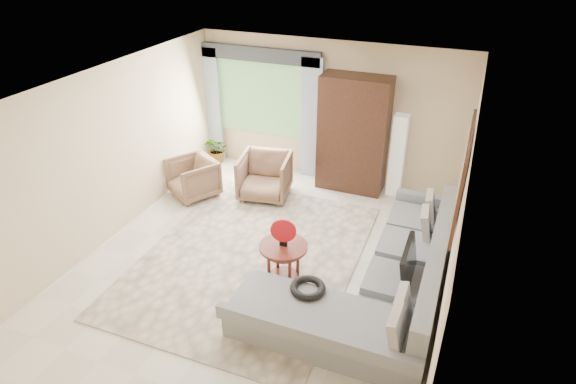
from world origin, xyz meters
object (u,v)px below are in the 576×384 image
at_px(tv_screen, 409,263).
at_px(floor_lamp, 397,156).
at_px(sectional_sofa, 384,285).
at_px(armchair_left, 193,178).
at_px(armchair_right, 265,176).
at_px(coffee_table, 284,264).
at_px(potted_plant, 218,149).
at_px(armoire, 353,134).

relative_size(tv_screen, floor_lamp, 0.49).
height_order(sectional_sofa, armchair_left, sectional_sofa).
distance_m(sectional_sofa, armchair_left, 4.06).
xyz_separation_m(sectional_sofa, armchair_right, (-2.56, 1.98, 0.12)).
bearing_deg(armchair_left, coffee_table, -2.89).
bearing_deg(potted_plant, armchair_left, -78.70).
relative_size(coffee_table, potted_plant, 1.14).
relative_size(sectional_sofa, floor_lamp, 2.31).
relative_size(armchair_left, armchair_right, 0.88).
bearing_deg(potted_plant, armoire, -0.55).
distance_m(coffee_table, armchair_right, 2.45).
distance_m(armchair_right, armoire, 1.74).
height_order(coffee_table, armchair_right, armchair_right).
distance_m(armoire, floor_lamp, 0.86).
height_order(armoire, floor_lamp, armoire).
relative_size(sectional_sofa, potted_plant, 6.18).
bearing_deg(armchair_right, floor_lamp, 14.64).
distance_m(armchair_left, floor_lamp, 3.65).
bearing_deg(potted_plant, floor_lamp, 0.53).
bearing_deg(sectional_sofa, floor_lamp, 98.33).
height_order(armchair_left, potted_plant, armchair_left).
height_order(potted_plant, armoire, armoire).
bearing_deg(coffee_table, armoire, 88.20).
bearing_deg(armchair_right, tv_screen, -45.47).
xyz_separation_m(armchair_right, armoire, (1.33, 0.92, 0.65)).
xyz_separation_m(sectional_sofa, armchair_left, (-3.76, 1.53, 0.07)).
relative_size(tv_screen, potted_plant, 1.32).
bearing_deg(armoire, armchair_right, -145.20).
height_order(armchair_left, armchair_right, armchair_right).
bearing_deg(armoire, tv_screen, -62.85).
height_order(armchair_right, potted_plant, armchair_right).
bearing_deg(potted_plant, tv_screen, -34.41).
height_order(coffee_table, floor_lamp, floor_lamp).
height_order(potted_plant, floor_lamp, floor_lamp).
bearing_deg(armchair_right, potted_plant, 137.26).
relative_size(coffee_table, armchair_left, 0.83).
xyz_separation_m(armchair_right, potted_plant, (-1.48, 0.95, -0.12)).
xyz_separation_m(potted_plant, floor_lamp, (3.61, 0.03, 0.47)).
relative_size(armchair_left, potted_plant, 1.38).
xyz_separation_m(sectional_sofa, tv_screen, (0.27, -0.03, 0.44)).
distance_m(coffee_table, floor_lamp, 3.26).
bearing_deg(floor_lamp, coffee_table, -106.10).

